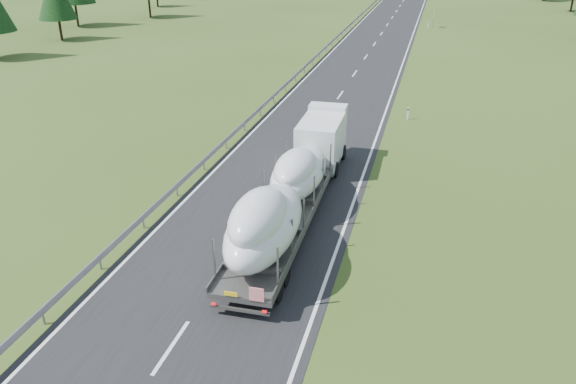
# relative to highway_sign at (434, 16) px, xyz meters

# --- Properties ---
(ground) EXTENTS (400.00, 400.00, 0.00)m
(ground) POSITION_rel_highway_sign_xyz_m (-7.20, -80.00, -1.81)
(ground) COLOR #314617
(ground) RESTS_ON ground
(road_surface) EXTENTS (10.00, 400.00, 0.02)m
(road_surface) POSITION_rel_highway_sign_xyz_m (-7.20, 20.00, -1.80)
(road_surface) COLOR black
(road_surface) RESTS_ON ground
(guardrail) EXTENTS (0.10, 400.00, 0.76)m
(guardrail) POSITION_rel_highway_sign_xyz_m (-12.50, 19.94, -1.21)
(guardrail) COLOR slate
(guardrail) RESTS_ON ground
(highway_sign) EXTENTS (0.08, 0.90, 2.60)m
(highway_sign) POSITION_rel_highway_sign_xyz_m (0.00, 0.00, 0.00)
(highway_sign) COLOR slate
(highway_sign) RESTS_ON ground
(boat_truck) EXTENTS (2.92, 18.94, 4.07)m
(boat_truck) POSITION_rel_highway_sign_xyz_m (-5.42, -69.42, 0.31)
(boat_truck) COLOR silver
(boat_truck) RESTS_ON ground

